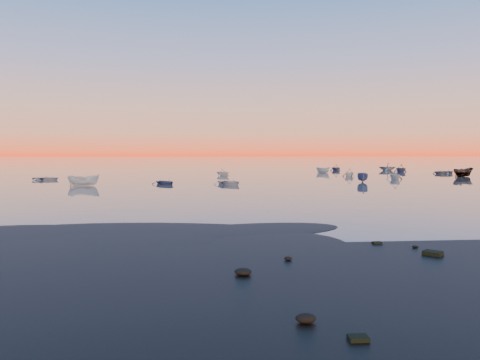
{
  "coord_description": "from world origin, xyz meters",
  "views": [
    {
      "loc": [
        -5.65,
        -23.72,
        4.2
      ],
      "look_at": [
        -0.79,
        28.0,
        1.07
      ],
      "focal_mm": 35.0,
      "sensor_mm": 36.0,
      "label": 1
    }
  ],
  "objects": [
    {
      "name": "mud_lobes",
      "position": [
        0.0,
        -1.0,
        0.01
      ],
      "size": [
        140.0,
        6.0,
        0.07
      ],
      "primitive_type": null,
      "color": "black",
      "rests_on": "ground"
    },
    {
      "name": "ground",
      "position": [
        0.0,
        100.0,
        0.0
      ],
      "size": [
        600.0,
        600.0,
        0.0
      ],
      "primitive_type": "plane",
      "color": "#655B54",
      "rests_on": "ground"
    },
    {
      "name": "boat_near_center",
      "position": [
        -19.56,
        35.69,
        0.0
      ],
      "size": [
        1.97,
        4.09,
        1.38
      ],
      "primitive_type": "imported",
      "rotation": [
        0.0,
        0.0,
        1.5
      ],
      "color": "silver",
      "rests_on": "ground"
    },
    {
      "name": "boat_near_right",
      "position": [
        24.62,
        44.97,
        0.0
      ],
      "size": [
        3.27,
        1.54,
        1.13
      ],
      "primitive_type": "imported",
      "rotation": [
        0.0,
        0.0,
        3.17
      ],
      "color": "silver",
      "rests_on": "ground"
    },
    {
      "name": "boat_near_left",
      "position": [
        -9.62,
        37.05,
        0.0
      ],
      "size": [
        4.14,
        3.1,
        0.96
      ],
      "primitive_type": "imported",
      "rotation": [
        0.0,
        0.0,
        0.45
      ],
      "color": "#39456D",
      "rests_on": "ground"
    },
    {
      "name": "moored_fleet",
      "position": [
        0.0,
        53.0,
        0.0
      ],
      "size": [
        124.0,
        58.0,
        1.2
      ],
      "primitive_type": null,
      "color": "silver",
      "rests_on": "ground"
    }
  ]
}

